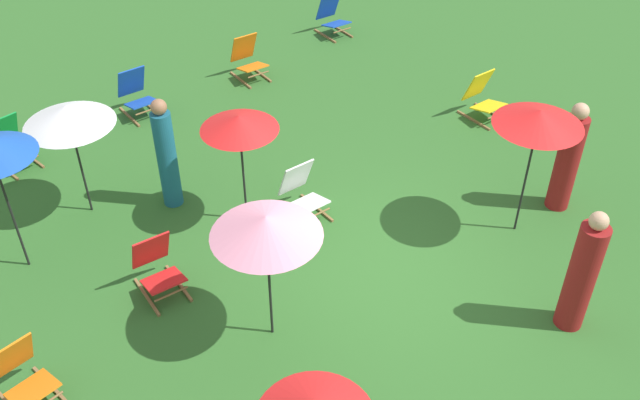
# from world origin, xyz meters

# --- Properties ---
(ground_plane) EXTENTS (40.00, 40.00, 0.00)m
(ground_plane) POSITION_xyz_m (0.00, 0.00, 0.00)
(ground_plane) COLOR #2D6026
(deckchair_3) EXTENTS (0.55, 0.80, 0.83)m
(deckchair_3) POSITION_xyz_m (0.04, 1.62, 0.37)
(deckchair_3) COLOR olive
(deckchair_3) RESTS_ON ground
(deckchair_4) EXTENTS (0.55, 0.80, 0.83)m
(deckchair_4) POSITION_xyz_m (-0.17, 5.67, 0.37)
(deckchair_4) COLOR olive
(deckchair_4) RESTS_ON ground
(deckchair_5) EXTENTS (0.59, 0.83, 0.83)m
(deckchair_5) POSITION_xyz_m (-2.31, 1.72, 0.37)
(deckchair_5) COLOR olive
(deckchair_5) RESTS_ON ground
(deckchair_6) EXTENTS (0.53, 0.79, 0.83)m
(deckchair_6) POSITION_xyz_m (-2.43, 5.66, 0.37)
(deckchair_6) COLOR olive
(deckchair_6) RESTS_ON ground
(deckchair_7) EXTENTS (0.56, 0.81, 0.83)m
(deckchair_7) POSITION_xyz_m (4.11, 1.49, 0.37)
(deckchair_7) COLOR olive
(deckchair_7) RESTS_ON ground
(deckchair_8) EXTENTS (0.53, 0.79, 0.83)m
(deckchair_8) POSITION_xyz_m (-4.27, 1.28, 0.37)
(deckchair_8) COLOR olive
(deckchair_8) RESTS_ON ground
(deckchair_9) EXTENTS (0.58, 0.82, 0.83)m
(deckchair_9) POSITION_xyz_m (4.55, 5.67, 0.37)
(deckchair_9) COLOR olive
(deckchair_9) RESTS_ON ground
(deckchair_10) EXTENTS (0.58, 0.82, 0.83)m
(deckchair_10) POSITION_xyz_m (2.07, 5.37, 0.37)
(deckchair_10) COLOR olive
(deckchair_10) RESTS_ON ground
(umbrella_0) EXTENTS (1.22, 1.22, 1.75)m
(umbrella_0) POSITION_xyz_m (-2.15, 3.78, 1.60)
(umbrella_0) COLOR black
(umbrella_0) RESTS_ON ground
(umbrella_2) EXTENTS (1.16, 1.16, 1.94)m
(umbrella_2) POSITION_xyz_m (1.99, -0.70, 1.82)
(umbrella_2) COLOR black
(umbrella_2) RESTS_ON ground
(umbrella_4) EXTENTS (1.05, 1.05, 1.72)m
(umbrella_4) POSITION_xyz_m (-0.62, 2.07, 1.61)
(umbrella_4) COLOR black
(umbrella_4) RESTS_ON ground
(umbrella_5) EXTENTS (1.23, 1.23, 1.79)m
(umbrella_5) POSITION_xyz_m (-1.74, 0.19, 1.66)
(umbrella_5) COLOR black
(umbrella_5) RESTS_ON ground
(person_0) EXTENTS (0.45, 0.45, 1.71)m
(person_0) POSITION_xyz_m (2.89, -0.80, 0.81)
(person_0) COLOR maroon
(person_0) RESTS_ON ground
(person_1) EXTENTS (0.45, 0.45, 1.71)m
(person_1) POSITION_xyz_m (0.98, -2.16, 0.80)
(person_1) COLOR maroon
(person_1) RESTS_ON ground
(person_2) EXTENTS (0.31, 0.31, 1.73)m
(person_2) POSITION_xyz_m (-1.17, 3.11, 0.83)
(person_2) COLOR #195972
(person_2) RESTS_ON ground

